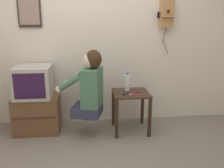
# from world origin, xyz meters

# --- Properties ---
(ground_plane) EXTENTS (14.00, 14.00, 0.00)m
(ground_plane) POSITION_xyz_m (0.00, 0.00, 0.00)
(ground_plane) COLOR slate
(wall_back) EXTENTS (6.80, 0.05, 2.55)m
(wall_back) POSITION_xyz_m (0.00, 1.23, 1.27)
(wall_back) COLOR beige
(wall_back) RESTS_ON ground_plane
(side_table) EXTENTS (0.49, 0.48, 0.56)m
(side_table) POSITION_xyz_m (0.48, 0.79, 0.43)
(side_table) COLOR #382316
(side_table) RESTS_ON ground_plane
(person) EXTENTS (0.61, 0.50, 0.87)m
(person) POSITION_xyz_m (-0.07, 0.71, 0.69)
(person) COLOR #2D3347
(person) RESTS_ON ground_plane
(tv_stand) EXTENTS (0.60, 0.43, 0.51)m
(tv_stand) POSITION_xyz_m (-0.80, 0.90, 0.25)
(tv_stand) COLOR brown
(tv_stand) RESTS_ON ground_plane
(television) EXTENTS (0.47, 0.51, 0.42)m
(television) POSITION_xyz_m (-0.82, 0.92, 0.71)
(television) COLOR #ADA89E
(television) RESTS_ON tv_stand
(wall_phone_antique) EXTENTS (0.23, 0.18, 0.80)m
(wall_phone_antique) POSITION_xyz_m (1.04, 1.14, 1.60)
(wall_phone_antique) COLOR #AD7A47
(framed_picture) EXTENTS (0.31, 0.03, 0.54)m
(framed_picture) POSITION_xyz_m (-0.86, 1.19, 1.68)
(framed_picture) COLOR #2D2823
(cell_phone_held) EXTENTS (0.11, 0.14, 0.01)m
(cell_phone_held) POSITION_xyz_m (0.40, 0.73, 0.56)
(cell_phone_held) COLOR black
(cell_phone_held) RESTS_ON side_table
(cell_phone_spare) EXTENTS (0.10, 0.14, 0.01)m
(cell_phone_spare) POSITION_xyz_m (0.58, 0.81, 0.56)
(cell_phone_spare) COLOR maroon
(cell_phone_spare) RESTS_ON side_table
(water_bottle) EXTENTS (0.08, 0.08, 0.25)m
(water_bottle) POSITION_xyz_m (0.45, 0.90, 0.68)
(water_bottle) COLOR silver
(water_bottle) RESTS_ON side_table
(toothbrush) EXTENTS (0.17, 0.04, 0.02)m
(toothbrush) POSITION_xyz_m (0.51, 0.66, 0.56)
(toothbrush) COLOR #D83F4C
(toothbrush) RESTS_ON side_table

